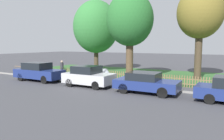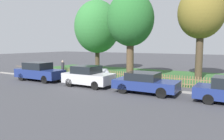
{
  "view_description": "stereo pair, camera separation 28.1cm",
  "coord_description": "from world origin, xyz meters",
  "px_view_note": "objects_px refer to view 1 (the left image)",
  "views": [
    {
      "loc": [
        7.94,
        -14.41,
        3.14
      ],
      "look_at": [
        -0.64,
        0.71,
        1.1
      ],
      "focal_mm": 35.0,
      "sensor_mm": 36.0,
      "label": 1
    },
    {
      "loc": [
        8.19,
        -14.27,
        3.14
      ],
      "look_at": [
        -0.64,
        0.71,
        1.1
      ],
      "focal_mm": 35.0,
      "sensor_mm": 36.0,
      "label": 2
    }
  ],
  "objects_px": {
    "parked_car_black_saloon": "(88,76)",
    "tree_mid_park": "(200,13)",
    "parked_car_navy_estate": "(146,82)",
    "pedestrian_near_fence": "(62,68)",
    "tree_nearest_kerb": "(96,27)",
    "covered_motorcycle": "(101,73)",
    "parked_car_silver_hatchback": "(38,72)",
    "tree_behind_motorcycle": "(130,20)"
  },
  "relations": [
    {
      "from": "parked_car_black_saloon",
      "to": "covered_motorcycle",
      "type": "relative_size",
      "value": 1.99
    },
    {
      "from": "parked_car_black_saloon",
      "to": "pedestrian_near_fence",
      "type": "relative_size",
      "value": 2.39
    },
    {
      "from": "covered_motorcycle",
      "to": "tree_behind_motorcycle",
      "type": "height_order",
      "value": "tree_behind_motorcycle"
    },
    {
      "from": "parked_car_navy_estate",
      "to": "tree_mid_park",
      "type": "xyz_separation_m",
      "value": [
        2.01,
        7.84,
        5.17
      ]
    },
    {
      "from": "parked_car_silver_hatchback",
      "to": "covered_motorcycle",
      "type": "height_order",
      "value": "parked_car_silver_hatchback"
    },
    {
      "from": "parked_car_navy_estate",
      "to": "tree_behind_motorcycle",
      "type": "bearing_deg",
      "value": 123.53
    },
    {
      "from": "parked_car_silver_hatchback",
      "to": "parked_car_navy_estate",
      "type": "xyz_separation_m",
      "value": [
        9.77,
        0.11,
        -0.1
      ]
    },
    {
      "from": "parked_car_black_saloon",
      "to": "parked_car_navy_estate",
      "type": "height_order",
      "value": "parked_car_black_saloon"
    },
    {
      "from": "tree_behind_motorcycle",
      "to": "tree_mid_park",
      "type": "xyz_separation_m",
      "value": [
        5.59,
        2.7,
        0.5
      ]
    },
    {
      "from": "tree_nearest_kerb",
      "to": "pedestrian_near_fence",
      "type": "relative_size",
      "value": 5.19
    },
    {
      "from": "parked_car_black_saloon",
      "to": "pedestrian_near_fence",
      "type": "distance_m",
      "value": 5.83
    },
    {
      "from": "parked_car_black_saloon",
      "to": "parked_car_navy_estate",
      "type": "distance_m",
      "value": 4.59
    },
    {
      "from": "tree_mid_park",
      "to": "pedestrian_near_fence",
      "type": "bearing_deg",
      "value": -156.6
    },
    {
      "from": "parked_car_black_saloon",
      "to": "tree_nearest_kerb",
      "type": "distance_m",
      "value": 10.46
    },
    {
      "from": "tree_nearest_kerb",
      "to": "tree_mid_park",
      "type": "bearing_deg",
      "value": -1.99
    },
    {
      "from": "tree_nearest_kerb",
      "to": "parked_car_navy_estate",
      "type": "bearing_deg",
      "value": -41.37
    },
    {
      "from": "pedestrian_near_fence",
      "to": "parked_car_silver_hatchback",
      "type": "bearing_deg",
      "value": -4.21
    },
    {
      "from": "covered_motorcycle",
      "to": "parked_car_silver_hatchback",
      "type": "bearing_deg",
      "value": -154.25
    },
    {
      "from": "tree_nearest_kerb",
      "to": "tree_behind_motorcycle",
      "type": "relative_size",
      "value": 1.04
    },
    {
      "from": "covered_motorcycle",
      "to": "pedestrian_near_fence",
      "type": "height_order",
      "value": "pedestrian_near_fence"
    },
    {
      "from": "pedestrian_near_fence",
      "to": "tree_nearest_kerb",
      "type": "bearing_deg",
      "value": 172.92
    },
    {
      "from": "parked_car_black_saloon",
      "to": "parked_car_navy_estate",
      "type": "relative_size",
      "value": 0.92
    },
    {
      "from": "covered_motorcycle",
      "to": "tree_mid_park",
      "type": "bearing_deg",
      "value": 35.98
    },
    {
      "from": "covered_motorcycle",
      "to": "parked_car_black_saloon",
      "type": "bearing_deg",
      "value": -83.1
    },
    {
      "from": "parked_car_silver_hatchback",
      "to": "pedestrian_near_fence",
      "type": "height_order",
      "value": "parked_car_silver_hatchback"
    },
    {
      "from": "parked_car_black_saloon",
      "to": "tree_mid_park",
      "type": "height_order",
      "value": "tree_mid_park"
    },
    {
      "from": "parked_car_navy_estate",
      "to": "tree_nearest_kerb",
      "type": "relative_size",
      "value": 0.5
    },
    {
      "from": "parked_car_navy_estate",
      "to": "covered_motorcycle",
      "type": "bearing_deg",
      "value": 152.74
    },
    {
      "from": "parked_car_silver_hatchback",
      "to": "parked_car_navy_estate",
      "type": "height_order",
      "value": "parked_car_silver_hatchback"
    },
    {
      "from": "parked_car_navy_estate",
      "to": "tree_mid_park",
      "type": "bearing_deg",
      "value": 74.3
    },
    {
      "from": "tree_nearest_kerb",
      "to": "tree_mid_park",
      "type": "xyz_separation_m",
      "value": [
        11.35,
        -0.39,
        0.71
      ]
    },
    {
      "from": "parked_car_navy_estate",
      "to": "parked_car_silver_hatchback",
      "type": "bearing_deg",
      "value": 179.31
    },
    {
      "from": "parked_car_black_saloon",
      "to": "tree_mid_park",
      "type": "xyz_separation_m",
      "value": [
        6.59,
        7.83,
        5.1
      ]
    },
    {
      "from": "parked_car_navy_estate",
      "to": "pedestrian_near_fence",
      "type": "bearing_deg",
      "value": 162.79
    },
    {
      "from": "parked_car_silver_hatchback",
      "to": "tree_mid_park",
      "type": "xyz_separation_m",
      "value": [
        11.78,
        7.95,
        5.07
      ]
    },
    {
      "from": "tree_nearest_kerb",
      "to": "covered_motorcycle",
      "type": "bearing_deg",
      "value": -53.0
    },
    {
      "from": "parked_car_navy_estate",
      "to": "tree_nearest_kerb",
      "type": "distance_m",
      "value": 13.23
    },
    {
      "from": "covered_motorcycle",
      "to": "tree_mid_park",
      "type": "height_order",
      "value": "tree_mid_park"
    },
    {
      "from": "tree_mid_park",
      "to": "covered_motorcycle",
      "type": "bearing_deg",
      "value": -142.1
    },
    {
      "from": "parked_car_silver_hatchback",
      "to": "tree_nearest_kerb",
      "type": "relative_size",
      "value": 0.55
    },
    {
      "from": "parked_car_silver_hatchback",
      "to": "tree_behind_motorcycle",
      "type": "distance_m",
      "value": 9.31
    },
    {
      "from": "parked_car_navy_estate",
      "to": "tree_behind_motorcycle",
      "type": "relative_size",
      "value": 0.52
    }
  ]
}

